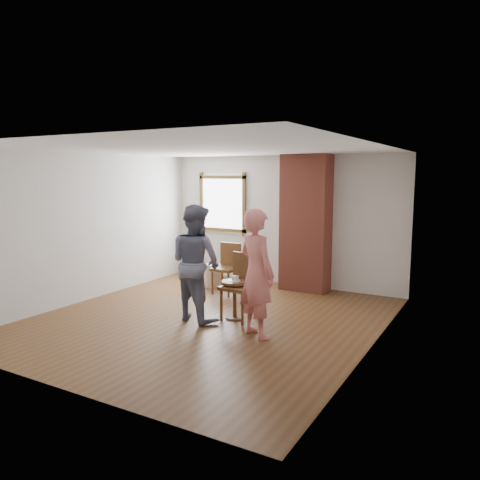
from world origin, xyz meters
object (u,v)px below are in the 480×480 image
(stoneware_crock, at_px, (213,275))
(side_table, at_px, (235,293))
(dining_chair_right, at_px, (242,282))
(dining_chair_left, at_px, (227,265))
(person_pink, at_px, (257,273))
(man, at_px, (196,263))

(stoneware_crock, bearing_deg, side_table, -48.44)
(side_table, bearing_deg, dining_chair_right, 42.34)
(dining_chair_left, distance_m, person_pink, 2.48)
(man, xyz_separation_m, person_pink, (1.15, -0.20, -0.00))
(dining_chair_right, xyz_separation_m, side_table, (-0.08, -0.08, -0.17))
(dining_chair_left, relative_size, dining_chair_right, 0.93)
(side_table, distance_m, person_pink, 0.98)
(side_table, height_order, man, man)
(stoneware_crock, relative_size, man, 0.25)
(person_pink, bearing_deg, stoneware_crock, -19.67)
(dining_chair_left, bearing_deg, man, -74.81)
(stoneware_crock, relative_size, side_table, 0.75)
(stoneware_crock, relative_size, person_pink, 0.25)
(stoneware_crock, distance_m, dining_chair_right, 2.18)
(person_pink, bearing_deg, side_table, -12.91)
(side_table, distance_m, man, 0.77)
(dining_chair_right, distance_m, side_table, 0.20)
(stoneware_crock, xyz_separation_m, dining_chair_right, (1.51, -1.53, 0.35))
(dining_chair_right, xyz_separation_m, person_pink, (0.58, -0.61, 0.32))
(side_table, xyz_separation_m, man, (-0.49, -0.33, 0.49))
(dining_chair_right, bearing_deg, side_table, -134.00)
(dining_chair_left, bearing_deg, dining_chair_right, -50.77)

